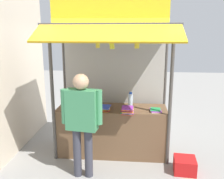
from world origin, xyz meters
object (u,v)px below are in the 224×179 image
object	(u,v)px
water_bottle_back_left	(97,99)
plastic_crate	(185,165)
banana_bunch_rightmost	(112,44)
vendor_person	(82,117)
magazine_stack_center	(76,108)
water_bottle_mid_left	(82,97)
banana_bunch_leftmost	(137,44)
magazine_stack_back_right	(104,108)
magazine_stack_left	(156,110)
magazine_stack_front_left	(127,110)
banana_bunch_inner_right	(98,44)
water_bottle_front_right	(130,100)

from	to	relation	value
water_bottle_back_left	plastic_crate	world-z (taller)	water_bottle_back_left
banana_bunch_rightmost	vendor_person	world-z (taller)	banana_bunch_rightmost
banana_bunch_rightmost	plastic_crate	bearing A→B (deg)	-7.03
magazine_stack_center	banana_bunch_rightmost	world-z (taller)	banana_bunch_rightmost
water_bottle_mid_left	banana_bunch_leftmost	bearing A→B (deg)	-29.72
magazine_stack_back_right	banana_bunch_rightmost	xyz separation A→B (m)	(0.18, -0.30, 1.16)
magazine_stack_center	plastic_crate	xyz separation A→B (m)	(1.92, -0.43, -0.82)
vendor_person	water_bottle_back_left	bearing A→B (deg)	92.44
water_bottle_mid_left	banana_bunch_rightmost	size ratio (longest dim) A/B	1.12
magazine_stack_left	vendor_person	bearing A→B (deg)	-149.44
vendor_person	banana_bunch_leftmost	bearing A→B (deg)	34.82
magazine_stack_front_left	water_bottle_back_left	bearing A→B (deg)	149.37
magazine_stack_left	vendor_person	xyz separation A→B (m)	(-1.19, -0.70, 0.09)
magazine_stack_front_left	magazine_stack_back_right	xyz separation A→B (m)	(-0.43, 0.13, -0.02)
magazine_stack_left	banana_bunch_rightmost	distance (m)	1.43
magazine_stack_left	banana_bunch_rightmost	bearing A→B (deg)	-158.67
banana_bunch_inner_right	magazine_stack_front_left	bearing A→B (deg)	18.72
magazine_stack_back_right	vendor_person	xyz separation A→B (m)	(-0.25, -0.70, 0.08)
magazine_stack_left	banana_bunch_rightmost	world-z (taller)	banana_bunch_rightmost
magazine_stack_back_right	magazine_stack_front_left	bearing A→B (deg)	-16.93
water_bottle_back_left	plastic_crate	xyz separation A→B (m)	(1.57, -0.67, -0.93)
magazine_stack_back_right	plastic_crate	distance (m)	1.69
water_bottle_mid_left	plastic_crate	bearing A→B (deg)	-21.67
water_bottle_mid_left	magazine_stack_front_left	bearing A→B (deg)	-25.45
magazine_stack_back_right	plastic_crate	world-z (taller)	magazine_stack_back_right
magazine_stack_center	magazine_stack_left	distance (m)	1.44
magazine_stack_left	plastic_crate	xyz separation A→B (m)	(0.48, -0.45, -0.80)
magazine_stack_center	banana_bunch_leftmost	world-z (taller)	banana_bunch_leftmost
magazine_stack_back_right	magazine_stack_center	bearing A→B (deg)	-177.70
water_bottle_front_right	banana_bunch_inner_right	distance (m)	1.28
banana_bunch_leftmost	banana_bunch_rightmost	world-z (taller)	same
banana_bunch_leftmost	vendor_person	world-z (taller)	banana_bunch_leftmost
magazine_stack_back_right	water_bottle_mid_left	bearing A→B (deg)	147.50
banana_bunch_inner_right	magazine_stack_left	bearing A→B (deg)	16.68
vendor_person	magazine_stack_left	bearing A→B (deg)	39.21
banana_bunch_rightmost	vendor_person	bearing A→B (deg)	-136.67
magazine_stack_center	magazine_stack_front_left	world-z (taller)	magazine_stack_front_left
banana_bunch_inner_right	banana_bunch_leftmost	world-z (taller)	same
banana_bunch_inner_right	magazine_stack_back_right	bearing A→B (deg)	80.31
water_bottle_back_left	magazine_stack_center	distance (m)	0.44
magazine_stack_left	plastic_crate	world-z (taller)	magazine_stack_left
magazine_stack_back_right	banana_bunch_rightmost	size ratio (longest dim) A/B	1.10
water_bottle_back_left	water_bottle_mid_left	bearing A→B (deg)	165.68
water_bottle_back_left	magazine_stack_center	bearing A→B (deg)	-146.05
magazine_stack_left	banana_bunch_rightmost	size ratio (longest dim) A/B	0.93
water_bottle_front_right	banana_bunch_rightmost	xyz separation A→B (m)	(-0.31, -0.50, 1.05)
plastic_crate	water_bottle_front_right	bearing A→B (deg)	144.96
water_bottle_front_right	banana_bunch_rightmost	bearing A→B (deg)	-121.49
magazine_stack_back_right	magazine_stack_left	bearing A→B (deg)	-0.09
magazine_stack_back_right	banana_bunch_rightmost	distance (m)	1.21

